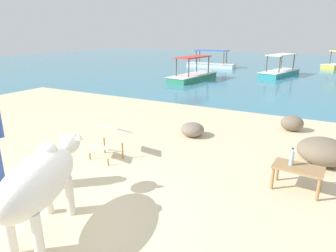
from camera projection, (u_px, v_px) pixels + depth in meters
sand_beach at (66, 218)px, 4.12m from camera, size 18.00×14.00×0.04m
water_surface at (285, 68)px, 22.59m from camera, size 60.00×36.00×0.03m
cow at (41, 179)px, 3.63m from camera, size 1.16×1.98×1.12m
low_bench_table at (298, 171)px, 4.74m from camera, size 0.79×0.49×0.41m
bottle at (292, 158)px, 4.74m from camera, size 0.07×0.07×0.30m
deck_chair_near at (111, 139)px, 6.04m from camera, size 0.61×0.82×0.68m
shore_rock_large at (292, 123)px, 7.73m from camera, size 0.64×0.55×0.41m
shore_rock_medium at (323, 151)px, 5.74m from camera, size 1.24×1.19×0.52m
shore_rock_flat at (192, 129)px, 7.33m from camera, size 0.82×0.83×0.34m
boat_white at (211, 64)px, 22.41m from camera, size 3.71×1.29×1.29m
boat_green at (193, 75)px, 16.30m from camera, size 1.59×3.78×1.29m
boat_teal at (280, 71)px, 17.98m from camera, size 2.01×3.84×1.29m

